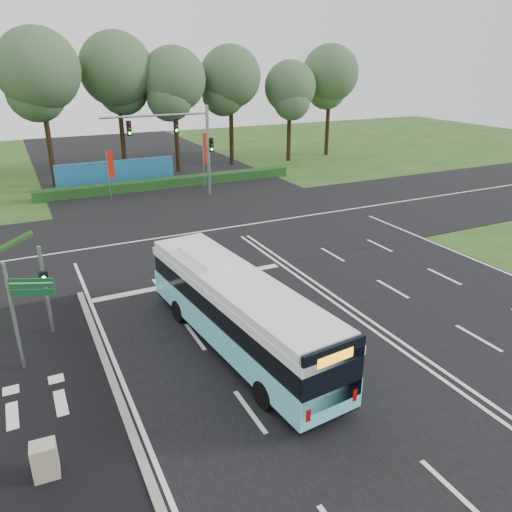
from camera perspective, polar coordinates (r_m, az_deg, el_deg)
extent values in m
plane|color=#284918|center=(22.68, 8.98, -5.41)|extent=(120.00, 120.00, 0.00)
cube|color=black|center=(22.67, 8.98, -5.37)|extent=(20.00, 120.00, 0.04)
cube|color=black|center=(32.41, -3.15, 3.23)|extent=(120.00, 14.00, 0.05)
cube|color=black|center=(16.78, -23.49, -17.77)|extent=(5.00, 18.00, 0.06)
cube|color=gray|center=(16.86, -15.09, -16.20)|extent=(0.25, 18.00, 0.12)
cube|color=#6AD7F6|center=(18.73, -2.10, -7.92)|extent=(3.32, 11.04, 1.00)
cube|color=black|center=(18.96, -2.09, -9.11)|extent=(3.29, 10.98, 0.27)
cube|color=black|center=(18.30, -2.14, -5.44)|extent=(3.21, 10.87, 0.86)
cube|color=white|center=(18.06, -2.17, -3.91)|extent=(3.32, 11.04, 0.32)
cube|color=white|center=(17.93, -2.18, -2.99)|extent=(3.23, 10.60, 0.32)
cube|color=white|center=(19.67, -5.47, 0.06)|extent=(1.71, 2.85, 0.23)
cube|color=black|center=(14.50, 8.78, -13.43)|extent=(2.20, 0.33, 1.99)
cube|color=orange|center=(14.13, 9.04, -11.39)|extent=(1.27, 0.18, 0.32)
cylinder|color=black|center=(21.01, -8.81, -6.25)|extent=(0.34, 0.96, 0.94)
cylinder|color=black|center=(21.80, -3.73, -4.95)|extent=(0.34, 0.96, 0.94)
cylinder|color=black|center=(16.08, 0.89, -15.58)|extent=(0.34, 0.96, 0.94)
cylinder|color=black|center=(17.10, 7.00, -13.23)|extent=(0.34, 0.96, 0.94)
cylinder|color=gray|center=(20.88, -22.87, -3.76)|extent=(0.15, 0.15, 3.71)
cube|color=black|center=(20.45, -23.11, -2.21)|extent=(0.33, 0.24, 0.42)
sphere|color=#19F233|center=(20.35, -23.08, -2.31)|extent=(0.15, 0.15, 0.15)
cylinder|color=gray|center=(18.86, -25.90, -6.43)|extent=(0.12, 0.12, 4.04)
cube|color=#0D4D24|center=(18.04, -24.36, -2.79)|extent=(1.41, 0.66, 0.30)
cube|color=#0D4D24|center=(18.17, -24.19, -3.81)|extent=(1.41, 0.66, 0.22)
cube|color=white|center=(18.00, -24.35, -2.83)|extent=(1.30, 0.57, 0.04)
cube|color=#ACA38B|center=(14.93, -22.97, -20.77)|extent=(0.67, 0.57, 1.06)
cylinder|color=gray|center=(40.29, -16.49, 8.83)|extent=(0.06, 0.06, 3.86)
cube|color=#AA1B0E|center=(40.25, -16.25, 10.04)|extent=(0.51, 0.17, 2.06)
cylinder|color=gray|center=(42.51, -6.03, 10.77)|extent=(0.07, 0.07, 4.68)
cube|color=#AA1B0E|center=(42.50, -5.67, 12.14)|extent=(0.62, 0.12, 2.50)
cylinder|color=gray|center=(39.98, -5.48, 11.81)|extent=(0.24, 0.24, 7.00)
cylinder|color=gray|center=(38.37, -11.42, 15.46)|extent=(8.00, 0.16, 0.16)
cube|color=black|center=(38.88, -9.14, 14.49)|extent=(0.32, 0.28, 1.05)
cube|color=black|center=(37.99, -14.32, 13.96)|extent=(0.32, 0.28, 1.05)
cube|color=black|center=(39.99, -5.16, 12.54)|extent=(0.32, 0.28, 1.05)
cube|color=#133513|center=(43.69, -9.72, 8.27)|extent=(22.00, 1.20, 0.80)
cube|color=#1A5F8D|center=(45.01, -15.65, 9.09)|extent=(10.00, 0.30, 2.20)
cylinder|color=black|center=(46.25, -22.69, 12.85)|extent=(0.44, 0.44, 8.98)
sphere|color=#395733|center=(45.91, -23.62, 18.95)|extent=(6.62, 6.62, 6.62)
cylinder|color=black|center=(49.48, -15.13, 14.17)|extent=(0.44, 0.44, 8.93)
sphere|color=#395733|center=(49.16, -15.71, 19.87)|extent=(6.58, 6.58, 6.58)
cylinder|color=black|center=(49.56, -9.10, 14.14)|extent=(0.44, 0.44, 8.08)
sphere|color=#395733|center=(49.21, -9.42, 19.30)|extent=(5.95, 5.95, 5.95)
cylinder|color=black|center=(52.49, -2.85, 14.84)|extent=(0.44, 0.44, 8.21)
sphere|color=#395733|center=(52.16, -2.95, 19.80)|extent=(6.05, 6.05, 6.05)
cylinder|color=black|center=(54.66, 3.80, 14.56)|extent=(0.44, 0.44, 7.22)
sphere|color=#395733|center=(54.32, 3.91, 18.74)|extent=(5.32, 5.32, 5.32)
cylinder|color=black|center=(58.70, 8.21, 15.44)|extent=(0.44, 0.44, 8.36)
sphere|color=#395733|center=(58.41, 8.46, 19.95)|extent=(6.16, 6.16, 6.16)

